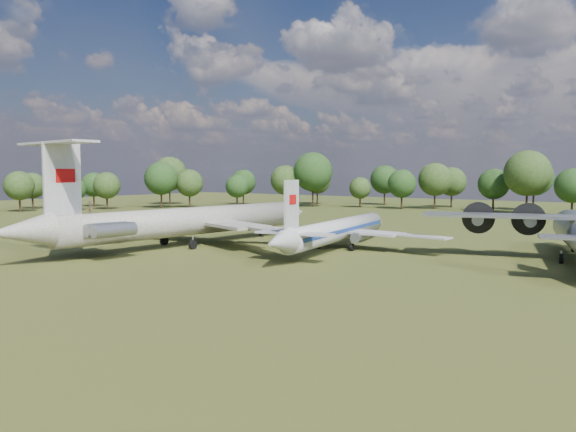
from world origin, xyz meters
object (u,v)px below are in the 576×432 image
Objects in this scene: small_prop_northwest at (89,231)px; tu104_jet at (338,234)px; person_on_il62 at (90,207)px; il62_airliner at (190,227)px; small_prop_west at (103,234)px.

tu104_jet is at bearing 28.97° from small_prop_northwest.
il62_airliner is at bearing -108.10° from person_on_il62.
tu104_jet is at bearing -142.43° from person_on_il62.
tu104_jet is 2.42× the size of small_prop_northwest.
il62_airliner is at bearing 20.61° from small_prop_northwest.
small_prop_northwest is at bearing -164.61° from il62_airliner.
tu104_jet reaches higher than small_prop_northwest.
small_prop_west is 4.39m from small_prop_northwest.
tu104_jet is at bearing 31.44° from il62_airliner.
small_prop_northwest is at bearing -173.02° from small_prop_west.
small_prop_west is (-14.28, -3.77, -1.68)m from il62_airliner.
il62_airliner is at bearing -162.71° from tu104_jet.
person_on_il62 is (12.80, -11.11, 5.12)m from small_prop_west.
tu104_jet is at bearing 35.86° from small_prop_west.
small_prop_west is (-32.79, -12.70, -0.99)m from tu104_jet.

